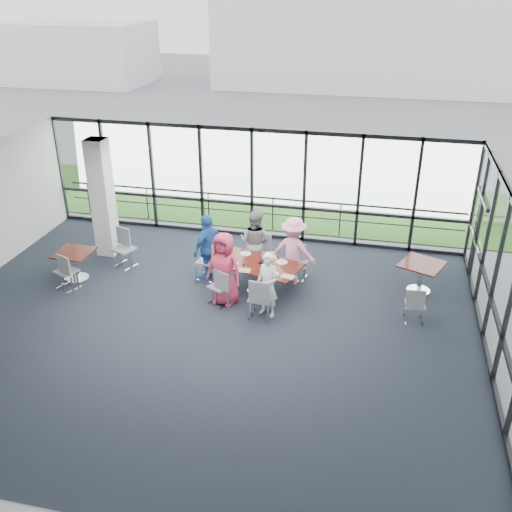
% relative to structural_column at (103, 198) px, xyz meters
% --- Properties ---
extents(floor, '(12.00, 10.00, 0.02)m').
position_rel_structural_column_xyz_m(floor, '(3.60, -3.00, -1.61)').
color(floor, '#1E222E').
rests_on(floor, ground).
extents(ceiling, '(12.00, 10.00, 0.04)m').
position_rel_structural_column_xyz_m(ceiling, '(3.60, -3.00, 1.60)').
color(ceiling, silver).
rests_on(ceiling, ground).
extents(wall_front, '(12.00, 0.10, 3.20)m').
position_rel_structural_column_xyz_m(wall_front, '(3.60, -8.00, 0.00)').
color(wall_front, silver).
rests_on(wall_front, ground).
extents(curtain_wall_back, '(12.00, 0.10, 3.20)m').
position_rel_structural_column_xyz_m(curtain_wall_back, '(3.60, 2.00, 0.00)').
color(curtain_wall_back, white).
rests_on(curtain_wall_back, ground).
extents(curtain_wall_right, '(0.10, 10.00, 3.20)m').
position_rel_structural_column_xyz_m(curtain_wall_right, '(9.60, -3.00, 0.00)').
color(curtain_wall_right, white).
rests_on(curtain_wall_right, ground).
extents(exit_door, '(0.12, 1.60, 2.10)m').
position_rel_structural_column_xyz_m(exit_door, '(9.60, 0.75, -0.55)').
color(exit_door, black).
rests_on(exit_door, ground).
extents(structural_column, '(0.50, 0.50, 3.20)m').
position_rel_structural_column_xyz_m(structural_column, '(0.00, 0.00, 0.00)').
color(structural_column, silver).
rests_on(structural_column, ground).
extents(apron, '(80.00, 70.00, 0.02)m').
position_rel_structural_column_xyz_m(apron, '(3.60, 7.00, -1.62)').
color(apron, gray).
rests_on(apron, ground).
extents(grass_strip, '(80.00, 5.00, 0.01)m').
position_rel_structural_column_xyz_m(grass_strip, '(3.60, 5.00, -1.59)').
color(grass_strip, '#284F18').
rests_on(grass_strip, ground).
extents(hangar_main, '(24.00, 10.00, 6.00)m').
position_rel_structural_column_xyz_m(hangar_main, '(7.60, 29.00, 1.40)').
color(hangar_main, silver).
rests_on(hangar_main, ground).
extents(hangar_aux, '(10.00, 6.00, 4.00)m').
position_rel_structural_column_xyz_m(hangar_aux, '(-14.40, 25.00, 0.40)').
color(hangar_aux, silver).
rests_on(hangar_aux, ground).
extents(guard_rail, '(12.00, 0.06, 0.06)m').
position_rel_structural_column_xyz_m(guard_rail, '(3.60, 2.60, -1.10)').
color(guard_rail, '#2D2D33').
rests_on(guard_rail, ground).
extents(main_table, '(2.19, 1.56, 0.75)m').
position_rel_structural_column_xyz_m(main_table, '(4.51, -1.16, -0.97)').
color(main_table, '#3D150D').
rests_on(main_table, ground).
extents(side_table_left, '(0.88, 0.88, 0.75)m').
position_rel_structural_column_xyz_m(side_table_left, '(-0.11, -1.56, -0.97)').
color(side_table_left, '#3D150D').
rests_on(side_table_left, ground).
extents(side_table_right, '(1.22, 1.22, 0.75)m').
position_rel_structural_column_xyz_m(side_table_right, '(8.30, -0.28, -0.96)').
color(side_table_right, '#3D150D').
rests_on(side_table_right, ground).
extents(diner_near_left, '(0.97, 0.75, 1.77)m').
position_rel_structural_column_xyz_m(diner_near_left, '(3.86, -1.85, -0.71)').
color(diner_near_left, '#C43153').
rests_on(diner_near_left, ground).
extents(diner_near_right, '(0.67, 0.59, 1.53)m').
position_rel_structural_column_xyz_m(diner_near_right, '(4.94, -2.15, -0.83)').
color(diner_near_right, white).
rests_on(diner_near_right, ground).
extents(diner_far_left, '(0.95, 0.72, 1.72)m').
position_rel_structural_column_xyz_m(diner_far_left, '(4.21, -0.25, -0.74)').
color(diner_far_left, gray).
rests_on(diner_far_left, ground).
extents(diner_far_right, '(1.20, 0.75, 1.73)m').
position_rel_structural_column_xyz_m(diner_far_right, '(5.23, -0.52, -0.73)').
color(diner_far_right, pink).
rests_on(diner_far_right, ground).
extents(diner_end, '(0.92, 1.17, 1.76)m').
position_rel_structural_column_xyz_m(diner_end, '(3.16, -0.84, -0.72)').
color(diner_end, '#255AA6').
rests_on(diner_end, ground).
extents(chair_main_nl, '(0.60, 0.60, 0.92)m').
position_rel_structural_column_xyz_m(chair_main_nl, '(3.76, -1.93, -1.14)').
color(chair_main_nl, gray).
rests_on(chair_main_nl, ground).
extents(chair_main_nr, '(0.51, 0.51, 0.99)m').
position_rel_structural_column_xyz_m(chair_main_nr, '(4.80, -2.29, -1.11)').
color(chair_main_nr, gray).
rests_on(chair_main_nr, ground).
extents(chair_main_fl, '(0.55, 0.55, 0.94)m').
position_rel_structural_column_xyz_m(chair_main_fl, '(4.39, -0.09, -1.13)').
color(chair_main_fl, gray).
rests_on(chair_main_fl, ground).
extents(chair_main_fr, '(0.49, 0.49, 0.86)m').
position_rel_structural_column_xyz_m(chair_main_fr, '(5.33, -0.29, -1.17)').
color(chair_main_fr, gray).
rests_on(chair_main_fr, ground).
extents(chair_main_end, '(0.54, 0.54, 0.98)m').
position_rel_structural_column_xyz_m(chair_main_end, '(3.12, -0.82, -1.11)').
color(chair_main_end, gray).
rests_on(chair_main_end, ground).
extents(chair_spare_la, '(0.61, 0.61, 0.95)m').
position_rel_structural_column_xyz_m(chair_spare_la, '(-0.07, -2.06, -1.12)').
color(chair_spare_la, gray).
rests_on(chair_spare_la, ground).
extents(chair_spare_lb, '(0.63, 0.63, 0.99)m').
position_rel_structural_column_xyz_m(chair_spare_lb, '(0.79, -0.66, -1.10)').
color(chair_spare_lb, gray).
rests_on(chair_spare_lb, ground).
extents(chair_spare_r, '(0.45, 0.45, 0.85)m').
position_rel_structural_column_xyz_m(chair_spare_r, '(8.15, -1.68, -1.17)').
color(chair_spare_r, gray).
rests_on(chair_spare_r, ground).
extents(plate_nl, '(0.27, 0.27, 0.01)m').
position_rel_structural_column_xyz_m(plate_nl, '(3.90, -1.31, -0.84)').
color(plate_nl, white).
rests_on(plate_nl, main_table).
extents(plate_nr, '(0.26, 0.26, 0.01)m').
position_rel_structural_column_xyz_m(plate_nr, '(4.95, -1.60, -0.84)').
color(plate_nr, white).
rests_on(plate_nr, main_table).
extents(plate_fl, '(0.27, 0.27, 0.01)m').
position_rel_structural_column_xyz_m(plate_fl, '(4.08, -0.72, -0.84)').
color(plate_fl, white).
rests_on(plate_fl, main_table).
extents(plate_fr, '(0.28, 0.28, 0.01)m').
position_rel_structural_column_xyz_m(plate_fr, '(5.03, -0.97, -0.84)').
color(plate_fr, white).
rests_on(plate_fr, main_table).
extents(plate_end, '(0.24, 0.24, 0.01)m').
position_rel_structural_column_xyz_m(plate_end, '(3.71, -0.97, -0.84)').
color(plate_end, white).
rests_on(plate_end, main_table).
extents(tumbler_a, '(0.07, 0.07, 0.13)m').
position_rel_structural_column_xyz_m(tumbler_a, '(4.18, -1.30, -0.78)').
color(tumbler_a, white).
rests_on(tumbler_a, main_table).
extents(tumbler_b, '(0.08, 0.08, 0.15)m').
position_rel_structural_column_xyz_m(tumbler_b, '(4.76, -1.46, -0.77)').
color(tumbler_b, white).
rests_on(tumbler_b, main_table).
extents(tumbler_c, '(0.08, 0.08, 0.15)m').
position_rel_structural_column_xyz_m(tumbler_c, '(4.66, -0.97, -0.77)').
color(tumbler_c, white).
rests_on(tumbler_c, main_table).
extents(tumbler_d, '(0.07, 0.07, 0.14)m').
position_rel_structural_column_xyz_m(tumbler_d, '(3.80, -1.09, -0.78)').
color(tumbler_d, white).
rests_on(tumbler_d, main_table).
extents(menu_a, '(0.33, 0.23, 0.00)m').
position_rel_structural_column_xyz_m(menu_a, '(4.24, -1.57, -0.85)').
color(menu_a, beige).
rests_on(menu_a, main_table).
extents(menu_b, '(0.34, 0.27, 0.00)m').
position_rel_structural_column_xyz_m(menu_b, '(5.29, -1.64, -0.85)').
color(menu_b, beige).
rests_on(menu_b, main_table).
extents(menu_c, '(0.39, 0.34, 0.00)m').
position_rel_structural_column_xyz_m(menu_c, '(4.70, -0.79, -0.85)').
color(menu_c, beige).
rests_on(menu_c, main_table).
extents(condiment_caddy, '(0.10, 0.07, 0.04)m').
position_rel_structural_column_xyz_m(condiment_caddy, '(4.56, -1.14, -0.83)').
color(condiment_caddy, black).
rests_on(condiment_caddy, main_table).
extents(ketchup_bottle, '(0.06, 0.06, 0.18)m').
position_rel_structural_column_xyz_m(ketchup_bottle, '(4.56, -1.07, -0.76)').
color(ketchup_bottle, maroon).
rests_on(ketchup_bottle, main_table).
extents(green_bottle, '(0.05, 0.05, 0.20)m').
position_rel_structural_column_xyz_m(green_bottle, '(4.63, -1.20, -0.75)').
color(green_bottle, '#176C26').
rests_on(green_bottle, main_table).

